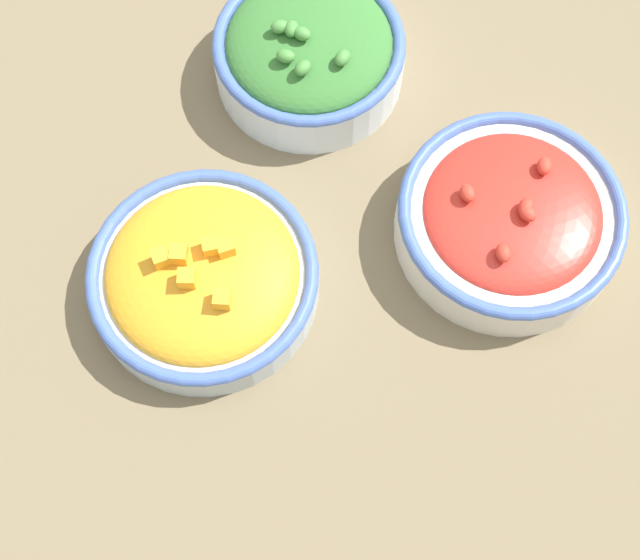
{
  "coord_description": "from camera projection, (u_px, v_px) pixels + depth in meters",
  "views": [
    {
      "loc": [
        0.24,
        0.14,
        0.73
      ],
      "look_at": [
        0.0,
        0.0,
        0.03
      ],
      "focal_mm": 50.0,
      "sensor_mm": 36.0,
      "label": 1
    }
  ],
  "objects": [
    {
      "name": "bowl_broccoli",
      "position": [
        309.0,
        52.0,
        0.84
      ],
      "size": [
        0.18,
        0.18,
        0.08
      ],
      "color": "silver",
      "rests_on": "ground_plane"
    },
    {
      "name": "ground_plane",
      "position": [
        320.0,
        293.0,
        0.78
      ],
      "size": [
        3.0,
        3.0,
        0.0
      ],
      "primitive_type": "plane",
      "color": "#75664C"
    },
    {
      "name": "bowl_squash",
      "position": [
        203.0,
        276.0,
        0.76
      ],
      "size": [
        0.2,
        0.2,
        0.07
      ],
      "color": "#B2C1CC",
      "rests_on": "ground_plane"
    },
    {
      "name": "bowl_cherry_tomatoes",
      "position": [
        510.0,
        218.0,
        0.78
      ],
      "size": [
        0.2,
        0.2,
        0.07
      ],
      "color": "silver",
      "rests_on": "ground_plane"
    }
  ]
}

